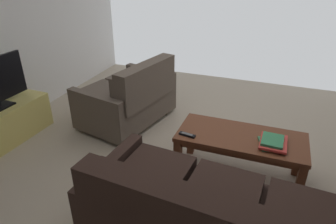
# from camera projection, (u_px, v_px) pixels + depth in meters

# --- Properties ---
(ground_plane) EXTENTS (5.30, 5.50, 0.01)m
(ground_plane) POSITION_uv_depth(u_px,v_px,m) (202.00, 168.00, 3.14)
(ground_plane) COLOR tan
(loveseat_near) EXTENTS (1.05, 1.34, 0.86)m
(loveseat_near) POSITION_uv_depth(u_px,v_px,m) (130.00, 97.00, 3.87)
(loveseat_near) COLOR black
(loveseat_near) RESTS_ON ground
(coffee_table) EXTENTS (1.20, 0.55, 0.47)m
(coffee_table) POSITION_uv_depth(u_px,v_px,m) (241.00, 142.00, 2.85)
(coffee_table) COLOR brown
(coffee_table) RESTS_ON ground
(tv_stand) EXTENTS (0.45, 1.13, 0.44)m
(tv_stand) POSITION_uv_depth(u_px,v_px,m) (3.00, 125.00, 3.51)
(tv_stand) COLOR #D8C666
(tv_stand) RESTS_ON ground
(book_stack) EXTENTS (0.26, 0.30, 0.06)m
(book_stack) POSITION_uv_depth(u_px,v_px,m) (273.00, 142.00, 2.66)
(book_stack) COLOR #337F51
(book_stack) RESTS_ON coffee_table
(tv_remote) EXTENTS (0.16, 0.07, 0.02)m
(tv_remote) POSITION_uv_depth(u_px,v_px,m) (187.00, 135.00, 2.81)
(tv_remote) COLOR black
(tv_remote) RESTS_ON coffee_table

